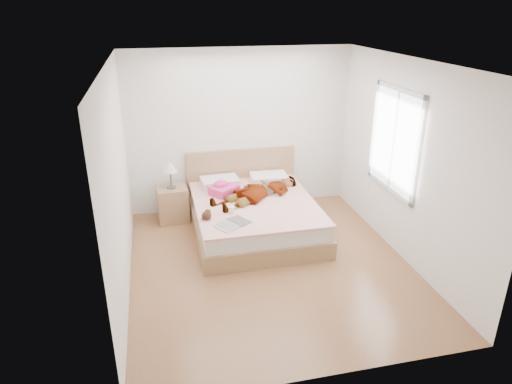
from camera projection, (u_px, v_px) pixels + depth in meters
ground at (270, 265)px, 6.03m from camera, size 4.00×4.00×0.00m
woman at (259, 189)px, 6.85m from camera, size 1.66×1.27×0.22m
hair at (217, 186)px, 7.16m from camera, size 0.42×0.51×0.07m
phone at (222, 179)px, 7.09m from camera, size 0.08×0.09×0.05m
room_shell at (395, 141)px, 6.08m from camera, size 4.00×4.00×4.00m
bed at (253, 213)px, 6.85m from camera, size 1.80×2.08×1.00m
towel at (223, 189)px, 6.93m from camera, size 0.50×0.49×0.21m
magazine at (234, 224)px, 5.99m from camera, size 0.56×0.51×0.03m
coffee_mug at (232, 210)px, 6.30m from camera, size 0.13×0.11×0.10m
plush_toy at (207, 215)px, 6.13m from camera, size 0.17×0.22×0.11m
nightstand at (173, 201)px, 7.14m from camera, size 0.49×0.44×0.98m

